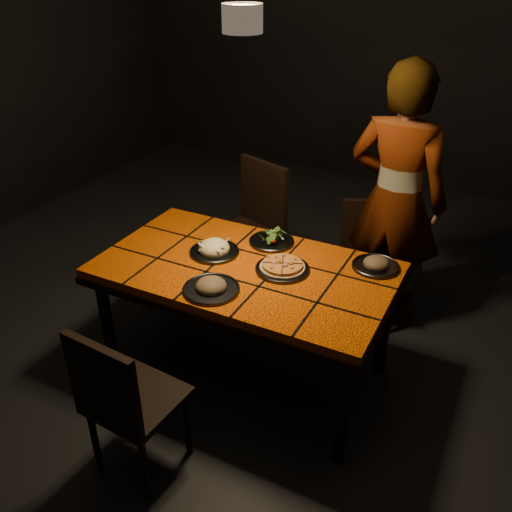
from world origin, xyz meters
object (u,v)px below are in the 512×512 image
at_px(dining_table, 245,278).
at_px(plate_pasta, 214,249).
at_px(diner, 396,200).
at_px(plate_pizza, 282,267).
at_px(chair_far_left, 253,220).
at_px(chair_far_right, 368,254).
at_px(chair_near, 123,398).

xyz_separation_m(dining_table, plate_pasta, (-0.23, 0.05, 0.10)).
bearing_deg(dining_table, diner, 59.68).
bearing_deg(diner, plate_pasta, 53.13).
height_order(diner, plate_pizza, diner).
bearing_deg(plate_pizza, dining_table, -165.21).
distance_m(chair_far_left, diner, 1.03).
xyz_separation_m(chair_far_left, diner, (0.97, 0.09, 0.32)).
distance_m(chair_far_right, plate_pizza, 0.95).
relative_size(chair_near, chair_far_right, 1.04).
bearing_deg(plate_pasta, chair_far_left, 102.35).
bearing_deg(diner, plate_pizza, 72.12).
xyz_separation_m(chair_far_left, chair_far_right, (0.85, 0.05, -0.08)).
height_order(chair_far_left, plate_pizza, chair_far_left).
relative_size(dining_table, chair_far_right, 1.95).
distance_m(chair_far_left, chair_far_right, 0.86).
distance_m(chair_near, chair_far_right, 1.92).
bearing_deg(chair_near, chair_far_left, -77.23).
xyz_separation_m(dining_table, chair_near, (-0.15, -0.90, -0.18)).
height_order(diner, plate_pasta, diner).
xyz_separation_m(diner, plate_pizza, (-0.37, -0.91, -0.11)).
bearing_deg(diner, chair_near, 73.15).
distance_m(chair_far_left, plate_pasta, 0.87).
relative_size(dining_table, chair_near, 1.88).
bearing_deg(chair_near, plate_pizza, -105.38).
height_order(chair_far_left, plate_pasta, chair_far_left).
height_order(chair_near, plate_pasta, chair_near).
xyz_separation_m(chair_far_right, plate_pasta, (-0.67, -0.87, 0.30)).
height_order(dining_table, chair_near, chair_near).
bearing_deg(chair_far_right, plate_pasta, -151.26).
xyz_separation_m(dining_table, chair_far_right, (0.44, 0.92, -0.20)).
relative_size(dining_table, chair_far_left, 1.66).
height_order(chair_far_right, diner, diner).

